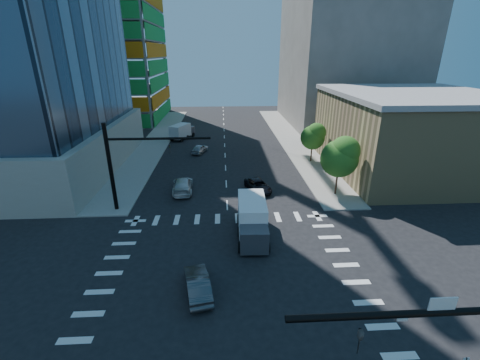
{
  "coord_description": "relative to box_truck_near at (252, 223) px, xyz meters",
  "views": [
    {
      "loc": [
        -0.34,
        -19.07,
        15.29
      ],
      "look_at": [
        1.17,
        8.0,
        4.47
      ],
      "focal_mm": 24.0,
      "sensor_mm": 36.0,
      "label": 1
    }
  ],
  "objects": [
    {
      "name": "ground",
      "position": [
        -2.12,
        -5.43,
        -1.41
      ],
      "size": [
        160.0,
        160.0,
        0.0
      ],
      "primitive_type": "plane",
      "color": "black",
      "rests_on": "ground"
    },
    {
      "name": "commercial_building",
      "position": [
        22.88,
        16.57,
        3.9
      ],
      "size": [
        20.5,
        22.5,
        10.6
      ],
      "color": "tan",
      "rests_on": "ground"
    },
    {
      "name": "bg_building_ne",
      "position": [
        24.88,
        49.57,
        12.59
      ],
      "size": [
        24.0,
        30.0,
        28.0
      ],
      "primitive_type": "cube",
      "color": "#65605B",
      "rests_on": "ground"
    },
    {
      "name": "sidewalk_ne",
      "position": [
        10.38,
        34.57,
        -1.34
      ],
      "size": [
        5.0,
        60.0,
        0.15
      ],
      "primitive_type": "cube",
      "color": "gray",
      "rests_on": "ground"
    },
    {
      "name": "sidewalk_nw",
      "position": [
        -14.62,
        34.57,
        -1.34
      ],
      "size": [
        5.0,
        60.0,
        0.15
      ],
      "primitive_type": "cube",
      "color": "gray",
      "rests_on": "ground"
    },
    {
      "name": "construction_building",
      "position": [
        -29.53,
        56.5,
        23.2
      ],
      "size": [
        25.16,
        34.5,
        70.6
      ],
      "color": "gray",
      "rests_on": "ground"
    },
    {
      "name": "car_sb_near",
      "position": [
        -7.25,
        10.56,
        -0.62
      ],
      "size": [
        2.55,
        5.59,
        1.59
      ],
      "primitive_type": "imported",
      "rotation": [
        0.0,
        0.0,
        3.2
      ],
      "color": "silver",
      "rests_on": "ground"
    },
    {
      "name": "tree_north",
      "position": [
        10.81,
        20.48,
        2.58
      ],
      "size": [
        3.54,
        3.52,
        5.78
      ],
      "color": "#382316",
      "rests_on": "sidewalk_ne"
    },
    {
      "name": "box_truck_far",
      "position": [
        -9.96,
        35.64,
        -0.15
      ],
      "size": [
        4.36,
        5.89,
        2.84
      ],
      "rotation": [
        0.0,
        0.0,
        2.71
      ],
      "color": "black",
      "rests_on": "ground"
    },
    {
      "name": "car_sb_mid",
      "position": [
        -6.2,
        26.15,
        -0.71
      ],
      "size": [
        2.89,
        4.42,
        1.4
      ],
      "primitive_type": "imported",
      "rotation": [
        0.0,
        0.0,
        2.81
      ],
      "color": "#A2A5AA",
      "rests_on": "ground"
    },
    {
      "name": "car_sb_cross",
      "position": [
        -4.34,
        -6.85,
        -0.7
      ],
      "size": [
        2.33,
        4.56,
        1.43
      ],
      "primitive_type": "imported",
      "rotation": [
        0.0,
        0.0,
        3.34
      ],
      "color": "#434347",
      "rests_on": "ground"
    },
    {
      "name": "box_truck_near",
      "position": [
        0.0,
        0.0,
        0.0
      ],
      "size": [
        2.79,
        6.17,
        3.19
      ],
      "rotation": [
        0.0,
        0.0,
        -0.03
      ],
      "color": "black",
      "rests_on": "ground"
    },
    {
      "name": "road_markings",
      "position": [
        -2.12,
        -5.43,
        -1.41
      ],
      "size": [
        20.0,
        20.0,
        0.01
      ],
      "primitive_type": "cube",
      "color": "silver",
      "rests_on": "ground"
    },
    {
      "name": "tree_south",
      "position": [
        10.51,
        8.48,
        3.27
      ],
      "size": [
        4.16,
        4.16,
        6.82
      ],
      "color": "#382316",
      "rests_on": "sidewalk_ne"
    },
    {
      "name": "signal_mast_nw",
      "position": [
        -12.12,
        6.07,
        4.08
      ],
      "size": [
        10.2,
        0.4,
        9.0
      ],
      "color": "black",
      "rests_on": "sidewalk_nw"
    },
    {
      "name": "car_nb_far",
      "position": [
        1.61,
        10.26,
        -0.77
      ],
      "size": [
        3.3,
        5.02,
        1.28
      ],
      "primitive_type": "imported",
      "rotation": [
        0.0,
        0.0,
        0.28
      ],
      "color": "black",
      "rests_on": "ground"
    }
  ]
}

